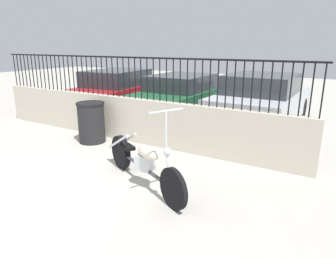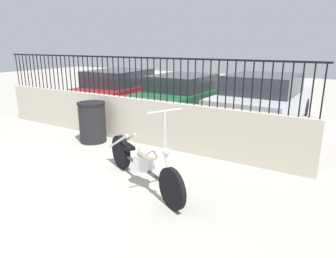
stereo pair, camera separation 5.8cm
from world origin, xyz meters
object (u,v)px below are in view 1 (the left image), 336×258
at_px(motorcycle_dark_grey, 140,160).
at_px(car_green, 183,95).
at_px(car_silver, 262,100).
at_px(car_red, 120,89).
at_px(trash_bin, 91,122).

height_order(motorcycle_dark_grey, car_green, motorcycle_dark_grey).
xyz_separation_m(motorcycle_dark_grey, car_silver, (0.74, 4.63, 0.32)).
bearing_deg(car_green, motorcycle_dark_grey, -160.12).
bearing_deg(car_silver, car_green, 93.59).
bearing_deg(car_red, car_silver, -93.15).
height_order(trash_bin, car_green, car_green).
distance_m(motorcycle_dark_grey, trash_bin, 2.48).
bearing_deg(car_silver, motorcycle_dark_grey, 172.27).
height_order(trash_bin, car_silver, car_silver).
bearing_deg(motorcycle_dark_grey, trash_bin, 178.60).
xyz_separation_m(car_red, car_silver, (4.81, 0.19, 0.04)).
height_order(car_red, car_green, car_red).
distance_m(motorcycle_dark_grey, car_red, 6.03).
xyz_separation_m(trash_bin, car_green, (0.56, 3.37, 0.20)).
relative_size(car_red, car_green, 1.11).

